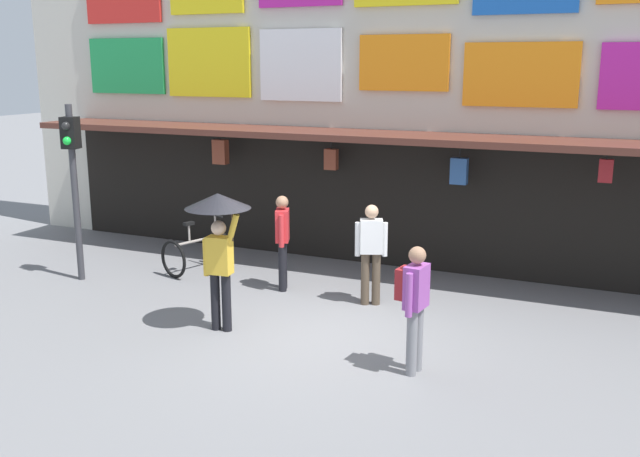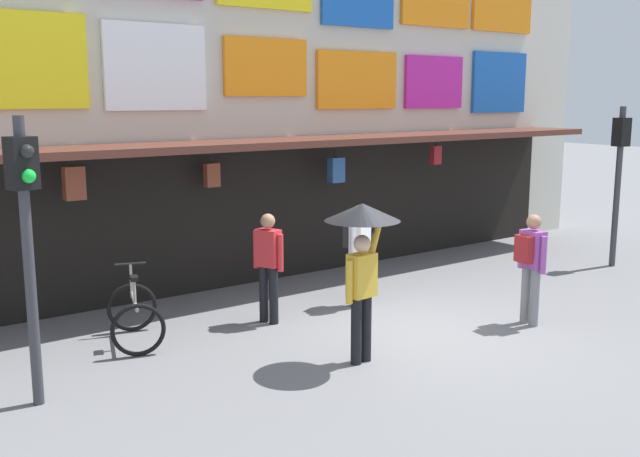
# 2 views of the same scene
# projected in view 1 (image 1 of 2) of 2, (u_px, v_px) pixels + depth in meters

# --- Properties ---
(ground_plane) EXTENTS (80.00, 80.00, 0.00)m
(ground_plane) POSITION_uv_depth(u_px,v_px,m) (316.00, 335.00, 10.49)
(ground_plane) COLOR slate
(shopfront) EXTENTS (18.00, 2.60, 8.00)m
(shopfront) POSITION_uv_depth(u_px,v_px,m) (413.00, 60.00, 13.66)
(shopfront) COLOR beige
(shopfront) RESTS_ON ground
(traffic_light_near) EXTENTS (0.33, 0.35, 3.20)m
(traffic_light_near) POSITION_uv_depth(u_px,v_px,m) (73.00, 164.00, 12.70)
(traffic_light_near) COLOR #38383D
(traffic_light_near) RESTS_ON ground
(bicycle_parked) EXTENTS (1.05, 1.33, 1.05)m
(bicycle_parked) POSITION_uv_depth(u_px,v_px,m) (197.00, 252.00, 13.59)
(bicycle_parked) COLOR black
(bicycle_parked) RESTS_ON ground
(pedestrian_in_yellow) EXTENTS (0.39, 0.53, 1.68)m
(pedestrian_in_yellow) POSITION_uv_depth(u_px,v_px,m) (414.00, 300.00, 9.02)
(pedestrian_in_yellow) COLOR gray
(pedestrian_in_yellow) RESTS_ON ground
(pedestrian_in_white) EXTENTS (0.34, 0.50, 1.68)m
(pedestrian_in_white) POSITION_uv_depth(u_px,v_px,m) (283.00, 237.00, 12.39)
(pedestrian_in_white) COLOR black
(pedestrian_in_white) RESTS_ON ground
(pedestrian_with_umbrella) EXTENTS (0.96, 0.96, 2.08)m
(pedestrian_with_umbrella) POSITION_uv_depth(u_px,v_px,m) (218.00, 223.00, 10.32)
(pedestrian_with_umbrella) COLOR black
(pedestrian_with_umbrella) RESTS_ON ground
(pedestrian_in_black) EXTENTS (0.50, 0.45, 1.68)m
(pedestrian_in_black) POSITION_uv_depth(u_px,v_px,m) (371.00, 246.00, 11.63)
(pedestrian_in_black) COLOR brown
(pedestrian_in_black) RESTS_ON ground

